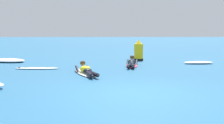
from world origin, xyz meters
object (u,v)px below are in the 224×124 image
(drifting_surfboard, at_px, (37,68))
(channel_marker_buoy, at_px, (139,52))
(surfer_far, at_px, (132,64))
(surfer_near, at_px, (86,71))

(drifting_surfboard, xyz_separation_m, channel_marker_buoy, (5.00, 3.65, 0.45))
(surfer_far, xyz_separation_m, channel_marker_buoy, (0.67, 2.86, 0.35))
(surfer_far, relative_size, drifting_surfboard, 1.30)
(channel_marker_buoy, bearing_deg, drifting_surfboard, -143.83)
(surfer_near, xyz_separation_m, channel_marker_buoy, (2.71, 5.49, 0.35))
(surfer_near, distance_m, channel_marker_buoy, 6.13)
(surfer_far, height_order, channel_marker_buoy, channel_marker_buoy)
(surfer_near, distance_m, drifting_surfboard, 2.94)
(surfer_far, bearing_deg, drifting_surfboard, -169.60)
(drifting_surfboard, height_order, channel_marker_buoy, channel_marker_buoy)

